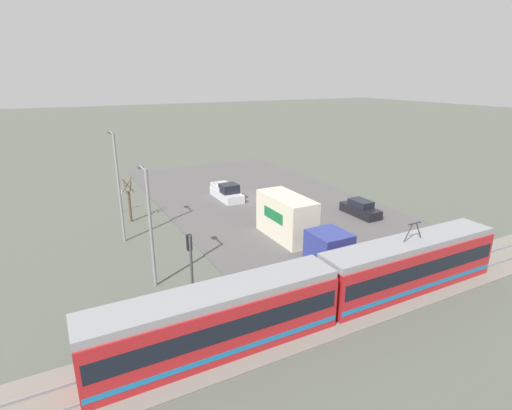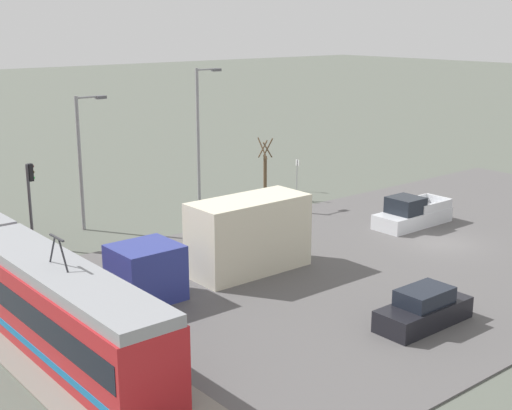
# 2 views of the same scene
# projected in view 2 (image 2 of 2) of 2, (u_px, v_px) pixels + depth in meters

# --- Properties ---
(ground_plane) EXTENTS (320.00, 320.00, 0.00)m
(ground_plane) POSITION_uv_depth(u_px,v_px,m) (438.00, 244.00, 39.56)
(ground_plane) COLOR #565B51
(road_surface) EXTENTS (21.14, 39.31, 0.08)m
(road_surface) POSITION_uv_depth(u_px,v_px,m) (438.00, 243.00, 39.55)
(road_surface) COLOR #565454
(road_surface) RESTS_ON ground
(rail_bed) EXTENTS (67.92, 4.40, 0.22)m
(rail_bed) POSITION_uv_depth(u_px,v_px,m) (72.00, 358.00, 26.06)
(rail_bed) COLOR gray
(rail_bed) RESTS_ON ground
(box_truck) EXTENTS (2.58, 10.22, 3.64)m
(box_truck) POSITION_uv_depth(u_px,v_px,m) (226.00, 243.00, 33.79)
(box_truck) COLOR navy
(box_truck) RESTS_ON ground
(pickup_truck) EXTENTS (2.00, 5.21, 1.84)m
(pickup_truck) POSITION_uv_depth(u_px,v_px,m) (412.00, 214.00, 42.60)
(pickup_truck) COLOR silver
(pickup_truck) RESTS_ON ground
(sedan_car_0) EXTENTS (1.71, 4.36, 1.54)m
(sedan_car_0) POSITION_uv_depth(u_px,v_px,m) (424.00, 310.00, 28.70)
(sedan_car_0) COLOR black
(sedan_car_0) RESTS_ON ground
(traffic_light_pole) EXTENTS (0.28, 0.47, 4.63)m
(traffic_light_pole) POSITION_uv_depth(u_px,v_px,m) (30.00, 193.00, 38.22)
(traffic_light_pole) COLOR #47474C
(traffic_light_pole) RESTS_ON ground
(street_tree) EXTENTS (1.02, 0.85, 4.27)m
(street_tree) POSITION_uv_depth(u_px,v_px,m) (265.00, 171.00, 49.09)
(street_tree) COLOR brown
(street_tree) RESTS_ON ground
(street_lamp_near_crossing) EXTENTS (0.36, 1.95, 7.88)m
(street_lamp_near_crossing) POSITION_uv_depth(u_px,v_px,m) (83.00, 153.00, 41.19)
(street_lamp_near_crossing) COLOR gray
(street_lamp_near_crossing) RESTS_ON ground
(street_lamp_mid_block) EXTENTS (0.36, 1.95, 9.06)m
(street_lamp_mid_block) POSITION_uv_depth(u_px,v_px,m) (200.00, 128.00, 46.65)
(street_lamp_mid_block) COLOR gray
(street_lamp_mid_block) RESTS_ON ground
(no_parking_sign) EXTENTS (0.32, 0.08, 2.31)m
(no_parking_sign) POSITION_uv_depth(u_px,v_px,m) (297.00, 172.00, 51.42)
(no_parking_sign) COLOR gray
(no_parking_sign) RESTS_ON ground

